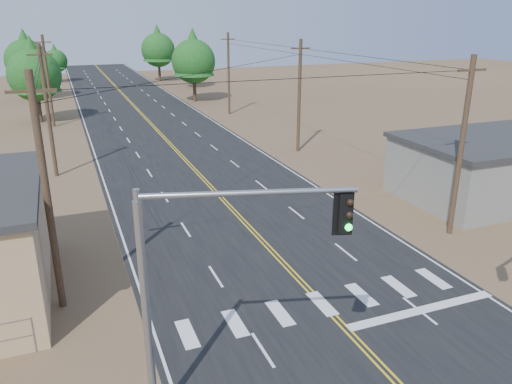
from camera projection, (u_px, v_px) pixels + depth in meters
name	position (u px, v px, depth m)	size (l,w,h in m)	color
road	(193.00, 168.00, 41.01)	(15.00, 200.00, 0.02)	black
building_right	(510.00, 166.00, 34.60)	(15.00, 8.00, 4.00)	gray
utility_pole_left_near	(47.00, 194.00, 19.89)	(1.80, 0.30, 10.00)	#4C3826
utility_pole_left_mid	(48.00, 111.00, 37.45)	(1.80, 0.30, 10.00)	#4C3826
utility_pole_left_far	(48.00, 81.00, 55.01)	(1.80, 0.30, 10.00)	#4C3826
utility_pole_right_near	(461.00, 147.00, 27.12)	(1.80, 0.30, 10.00)	#4C3826
utility_pole_right_mid	(299.00, 96.00, 44.68)	(1.80, 0.30, 10.00)	#4C3826
utility_pole_right_far	(229.00, 73.00, 62.24)	(1.80, 0.30, 10.00)	#4C3826
signal_mast_left	(205.00, 271.00, 13.88)	(5.82, 1.92, 7.60)	gray
tree_left_near	(34.00, 70.00, 56.99)	(5.94, 5.94, 9.90)	#3F2D1E
tree_left_mid	(26.00, 56.00, 73.01)	(6.17, 6.17, 10.29)	#3F2D1E
tree_left_far	(55.00, 59.00, 93.45)	(4.26, 4.26, 7.11)	#3F2D1E
tree_right_near	(193.00, 57.00, 71.31)	(6.24, 6.24, 10.40)	#3F2D1E
tree_right_mid	(191.00, 60.00, 86.27)	(4.55, 4.55, 7.58)	#3F2D1E
tree_right_far	(158.00, 46.00, 94.45)	(6.31, 6.31, 10.52)	#3F2D1E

